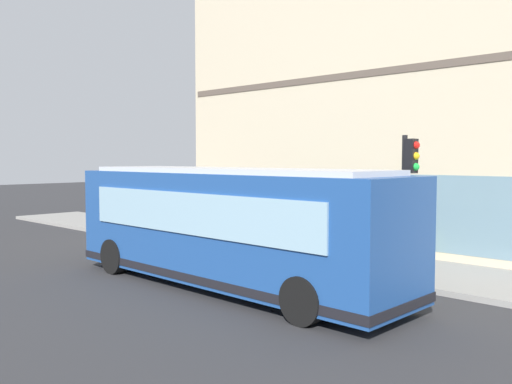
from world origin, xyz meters
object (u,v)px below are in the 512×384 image
Objects in this scene: city_bus_nearside at (228,227)px; newspaper_vending_box at (325,238)px; pedestrian_by_light_pole at (193,209)px; fire_hydrant at (416,251)px; pedestrian_walking_along_curb at (263,219)px; traffic_light_near_corner at (409,179)px.

city_bus_nearside is 11.19× the size of newspaper_vending_box.
fire_hydrant is at bearing -90.43° from pedestrian_by_light_pole.
pedestrian_by_light_pole is 0.92× the size of pedestrian_walking_along_curb.
pedestrian_walking_along_curb is at bearing 106.08° from fire_hydrant.
city_bus_nearside is 6.26m from fire_hydrant.
newspaper_vending_box is at bearing -58.97° from pedestrian_walking_along_curb.
traffic_light_near_corner is at bearing -41.28° from city_bus_nearside.
traffic_light_near_corner reaches higher than city_bus_nearside.
traffic_light_near_corner is 4.20× the size of newspaper_vending_box.
pedestrian_by_light_pole is at bearing 74.64° from pedestrian_walking_along_curb.
city_bus_nearside is 10.13m from pedestrian_by_light_pole.
pedestrian_by_light_pole is (2.24, 11.42, -1.67)m from traffic_light_near_corner.
traffic_light_near_corner is 4.91m from newspaper_vending_box.
traffic_light_near_corner is 3.24m from fire_hydrant.
city_bus_nearside is 6.02× the size of pedestrian_by_light_pole.
newspaper_vending_box is at bearing 9.13° from city_bus_nearside.
traffic_light_near_corner reaches higher than fire_hydrant.
pedestrian_walking_along_curb is 2.03× the size of newspaper_vending_box.
traffic_light_near_corner is at bearing -96.88° from pedestrian_walking_along_curb.
newspaper_vending_box is (5.40, 0.87, -0.95)m from city_bus_nearside.
pedestrian_walking_along_curb reaches higher than pedestrian_by_light_pole.
city_bus_nearside is at bearing -147.52° from pedestrian_walking_along_curb.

